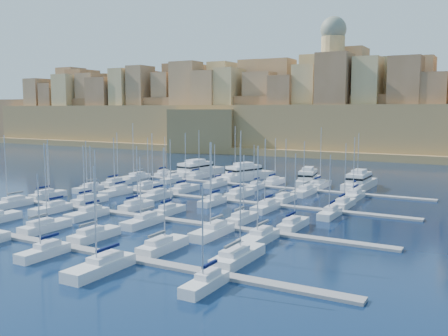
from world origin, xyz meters
The scene contains 53 objects.
ground centered at (0.00, 0.00, 0.00)m, with size 600.00×600.00×0.00m, color black.
pontoon_near centered at (0.00, -34.00, 0.20)m, with size 84.00×2.00×0.40m, color slate.
pontoon_mid_near centered at (0.00, -12.00, 0.20)m, with size 84.00×2.00×0.40m, color slate.
pontoon_mid_far centered at (0.00, 10.00, 0.20)m, with size 84.00×2.00×0.40m, color slate.
pontoon_far centered at (0.00, 32.00, 0.20)m, with size 84.00×2.00×0.40m, color slate.
sailboat_2 centered at (-12.21, -28.49, 0.75)m, with size 2.78×9.25×14.91m.
sailboat_3 centered at (-1.06, -28.55, 0.75)m, with size 2.74×9.13×14.27m.
sailboat_4 centered at (11.89, -28.49, 0.75)m, with size 2.78×9.26×15.09m.
sailboat_5 centered at (23.73, -27.87, 0.77)m, with size 3.15×10.51×16.06m.
sailboat_9 centered at (-0.58, -38.84, 0.72)m, with size 2.37×7.89×11.85m.
sailboat_10 centered at (10.81, -40.00, 0.75)m, with size 3.07×10.25×13.71m.
sailboat_11 centered at (25.21, -38.68, 0.72)m, with size 2.27×7.55×12.11m.
sailboat_12 centered at (-36.11, -6.68, 0.74)m, with size 2.66×8.87×13.68m.
sailboat_13 centered at (-23.22, -6.71, 0.73)m, with size 2.64×8.79×12.71m.
sailboat_14 centered at (-10.46, -6.83, 0.73)m, with size 2.57×8.56×13.13m.
sailboat_15 centered at (-1.94, -7.22, 0.72)m, with size 2.33×7.76×12.20m.
sailboat_16 centered at (13.72, -6.91, 0.72)m, with size 2.52×8.40×12.40m.
sailboat_17 centered at (23.36, -6.76, 0.73)m, with size 2.61×8.70×13.06m.
sailboat_18 centered at (-34.68, -17.76, 0.76)m, with size 2.93×9.76×15.24m.
sailboat_19 centered at (-23.03, -17.34, 0.74)m, with size 2.67×8.90×13.80m.
sailboat_20 centered at (-13.29, -17.52, 0.74)m, with size 2.78×9.28×13.89m.
sailboat_21 centered at (-0.28, -17.49, 0.73)m, with size 2.76×9.21×12.45m.
sailboat_22 centered at (13.94, -17.85, 0.76)m, with size 2.98×9.94×15.41m.
sailboat_23 centered at (22.06, -17.69, 0.76)m, with size 2.88×9.61×15.11m.
sailboat_24 centered at (-35.11, 15.47, 0.75)m, with size 2.75×9.18×14.36m.
sailboat_25 centered at (-24.53, 14.91, 0.73)m, with size 2.41×8.02×13.32m.
sailboat_26 centered at (-13.68, 15.63, 0.75)m, with size 2.85×9.49×14.73m.
sailboat_27 centered at (1.39, 15.81, 0.76)m, with size 2.96×9.86×15.57m.
sailboat_28 centered at (12.73, 15.24, 0.74)m, with size 2.61×8.70×14.07m.
sailboat_29 centered at (25.76, 15.46, 0.74)m, with size 2.74×9.15×13.53m.
sailboat_30 centered at (-34.73, 4.85, 0.73)m, with size 2.55×8.51×12.80m.
sailboat_31 centered at (-25.55, 4.51, 0.74)m, with size 2.76×9.21×13.87m.
sailboat_32 centered at (-13.91, 3.95, 0.76)m, with size 3.11×10.36×15.20m.
sailboat_33 centered at (0.64, 4.91, 0.74)m, with size 2.52×8.39×13.59m.
sailboat_34 centered at (13.11, 4.61, 0.75)m, with size 2.70×9.01×14.74m.
sailboat_35 centered at (26.10, 4.97, 0.72)m, with size 2.48×8.27×12.13m.
sailboat_36 centered at (-34.93, 36.69, 0.72)m, with size 2.27×7.57×12.25m.
sailboat_37 centered at (-23.45, 37.54, 0.75)m, with size 2.79×9.32×14.47m.
sailboat_38 centered at (-11.84, 38.08, 0.77)m, with size 3.12×10.41×15.69m.
sailboat_39 centered at (0.63, 37.62, 0.74)m, with size 2.84×9.47×12.69m.
sailboat_40 centered at (13.06, 38.09, 0.77)m, with size 3.13×10.42×15.81m.
sailboat_41 centered at (22.88, 37.29, 0.75)m, with size 2.64×8.80×14.59m.
sailboat_42 centered at (-37.25, 25.82, 0.78)m, with size 3.18×10.62×16.53m.
sailboat_43 centered at (-25.65, 27.25, 0.72)m, with size 2.31×7.71×12.29m.
sailboat_44 centered at (-11.32, 26.86, 0.72)m, with size 2.55×8.50×11.44m.
sailboat_45 centered at (-0.22, 27.30, 0.71)m, with size 2.28×7.61×11.70m.
sailboat_46 centered at (13.39, 26.13, 0.75)m, with size 3.00×9.99×13.06m.
sailboat_47 centered at (25.07, 26.17, 0.75)m, with size 2.97×9.91×14.31m.
motor_yacht_a centered at (-27.41, 43.06, 1.73)m, with size 8.41×20.48×5.25m.
motor_yacht_b centered at (-10.45, 42.30, 1.73)m, with size 10.99×19.08×5.25m.
motor_yacht_c centered at (9.11, 40.65, 1.73)m, with size 7.05×15.44×5.25m.
motor_yacht_d centered at (22.45, 41.58, 1.73)m, with size 5.29×16.89×5.25m.
fortified_city centered at (-0.19, 155.26, 14.74)m, with size 460.00×108.95×59.52m.
Camera 1 is at (53.36, -84.90, 20.24)m, focal length 40.00 mm.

